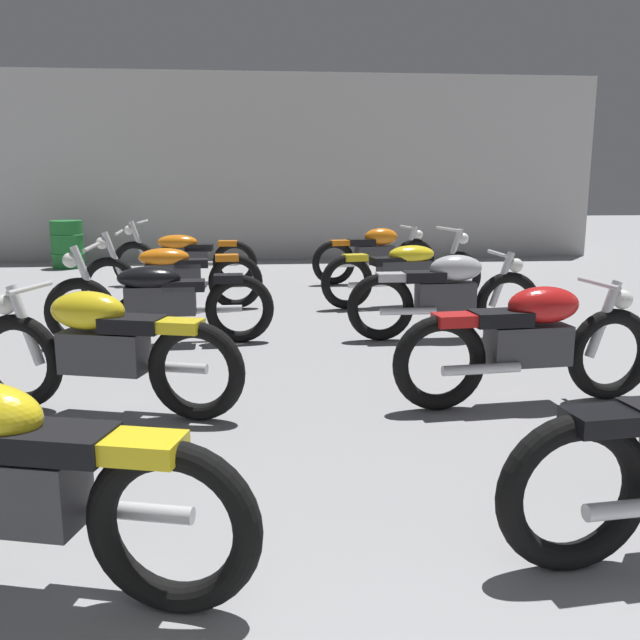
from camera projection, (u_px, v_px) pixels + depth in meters
The scene contains 11 objects.
back_wall at pixel (276, 168), 13.58m from camera, with size 12.88×0.24×3.60m, color #BCBAB7.
motorcycle_left_row_1 at pixel (5, 482), 2.58m from camera, with size 1.93×0.68×0.88m.
motorcycle_left_row_2 at pixel (103, 348), 4.62m from camera, with size 1.92×0.71×0.88m.
motorcycle_left_row_3 at pixel (159, 299), 6.59m from camera, with size 2.17×0.68×0.97m.
motorcycle_left_row_4 at pixel (172, 274), 8.33m from camera, with size 2.17×0.68×0.97m.
motorcycle_left_row_5 at pixel (184, 256), 10.33m from camera, with size 2.17×0.68×0.97m.
motorcycle_right_row_2 at pixel (530, 341), 4.82m from camera, with size 1.97×0.51×0.88m.
motorcycle_right_row_3 at pixel (446, 294), 6.83m from camera, with size 1.97×0.48×0.88m.
motorcycle_right_row_4 at pixel (405, 270), 8.64m from camera, with size 2.15×0.76×0.97m.
motorcycle_right_row_5 at pixel (375, 254), 10.55m from camera, with size 1.97×0.57×0.88m.
oil_drum at pixel (67, 244), 12.42m from camera, with size 0.59×0.59×0.85m.
Camera 1 is at (-0.49, 0.35, 1.57)m, focal length 38.66 mm.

